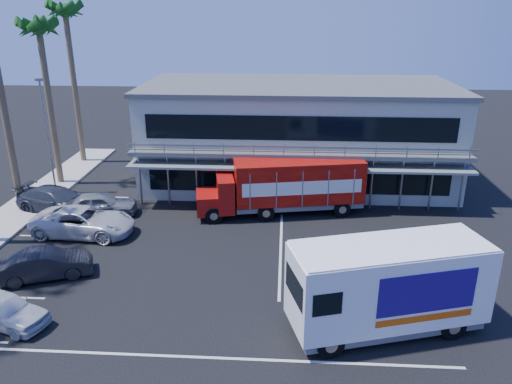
# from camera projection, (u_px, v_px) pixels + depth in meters

# --- Properties ---
(ground) EXTENTS (120.00, 120.00, 0.00)m
(ground) POSITION_uv_depth(u_px,v_px,m) (239.00, 278.00, 24.62)
(ground) COLOR black
(ground) RESTS_ON ground
(building) EXTENTS (22.40, 12.00, 7.30)m
(building) POSITION_uv_depth(u_px,v_px,m) (297.00, 133.00, 37.10)
(building) COLOR #9FA295
(building) RESTS_ON ground
(curb_strip) EXTENTS (3.00, 32.00, 0.16)m
(curb_strip) POSITION_uv_depth(u_px,v_px,m) (9.00, 220.00, 31.05)
(curb_strip) COLOR #A5A399
(curb_strip) RESTS_ON ground
(palm_e) EXTENTS (2.80, 2.80, 12.25)m
(palm_e) POSITION_uv_depth(u_px,v_px,m) (40.00, 37.00, 33.87)
(palm_e) COLOR brown
(palm_e) RESTS_ON ground
(palm_f) EXTENTS (2.80, 2.80, 13.25)m
(palm_f) POSITION_uv_depth(u_px,v_px,m) (66.00, 20.00, 38.71)
(palm_f) COLOR brown
(palm_f) RESTS_ON ground
(light_pole_far) EXTENTS (0.50, 0.25, 8.09)m
(light_pole_far) POSITION_uv_depth(u_px,v_px,m) (47.00, 131.00, 34.11)
(light_pole_far) COLOR gray
(light_pole_far) RESTS_ON ground
(red_truck) EXTENTS (10.79, 4.36, 3.54)m
(red_truck) POSITION_uv_depth(u_px,v_px,m) (287.00, 184.00, 31.61)
(red_truck) COLOR #9C100C
(red_truck) RESTS_ON ground
(white_van) EXTENTS (8.35, 4.80, 3.87)m
(white_van) POSITION_uv_depth(u_px,v_px,m) (388.00, 286.00, 20.04)
(white_van) COLOR white
(white_van) RESTS_ON ground
(parked_car_a) EXTENTS (4.33, 2.85, 1.37)m
(parked_car_a) POSITION_uv_depth(u_px,v_px,m) (4.00, 309.00, 20.88)
(parked_car_a) COLOR silver
(parked_car_a) RESTS_ON ground
(parked_car_b) EXTENTS (4.69, 3.07, 1.46)m
(parked_car_b) POSITION_uv_depth(u_px,v_px,m) (45.00, 264.00, 24.39)
(parked_car_b) COLOR black
(parked_car_b) RESTS_ON ground
(parked_car_c) EXTENTS (6.02, 3.06, 1.63)m
(parked_car_c) POSITION_uv_depth(u_px,v_px,m) (84.00, 222.00, 28.98)
(parked_car_c) COLOR silver
(parked_car_c) RESTS_ON ground
(parked_car_d) EXTENTS (6.00, 3.85, 1.62)m
(parked_car_d) POSITION_uv_depth(u_px,v_px,m) (57.00, 200.00, 32.14)
(parked_car_d) COLOR #303540
(parked_car_d) RESTS_ON ground
(parked_car_e) EXTENTS (4.76, 2.65, 1.53)m
(parked_car_e) POSITION_uv_depth(u_px,v_px,m) (101.00, 204.00, 31.61)
(parked_car_e) COLOR gray
(parked_car_e) RESTS_ON ground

